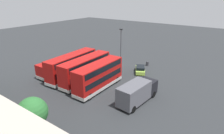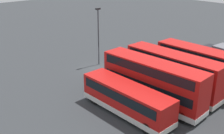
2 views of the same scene
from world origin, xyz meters
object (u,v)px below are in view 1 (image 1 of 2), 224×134
at_px(bus_double_decker_second, 86,69).
at_px(bus_single_deck_fourth, 61,65).
at_px(bus_double_decker_third, 72,65).
at_px(car_hatchback_silver, 140,69).
at_px(box_truck_blue, 137,92).
at_px(waste_bin_yellow, 147,64).
at_px(lamp_post_tall, 121,43).
at_px(bus_double_decker_near_end, 99,75).

relative_size(bus_double_decker_second, bus_single_deck_fourth, 1.12).
xyz_separation_m(bus_double_decker_third, car_hatchback_silver, (-9.51, -9.62, -1.75)).
distance_m(bus_double_decker_third, box_truck_blue, 14.57).
bearing_deg(waste_bin_yellow, bus_double_decker_third, 57.99).
bearing_deg(bus_single_deck_fourth, waste_bin_yellow, -131.38).
bearing_deg(lamp_post_tall, box_truck_blue, 130.95).
bearing_deg(bus_double_decker_near_end, lamp_post_tall, -72.24).
relative_size(box_truck_blue, waste_bin_yellow, 8.10).
xyz_separation_m(lamp_post_tall, waste_bin_yellow, (-5.91, -1.97, -4.20)).
xyz_separation_m(box_truck_blue, lamp_post_tall, (11.52, -13.27, 2.97)).
relative_size(car_hatchback_silver, waste_bin_yellow, 4.64).
bearing_deg(lamp_post_tall, waste_bin_yellow, -161.55).
bearing_deg(bus_double_decker_second, bus_single_deck_fourth, -0.86).
xyz_separation_m(bus_double_decker_near_end, waste_bin_yellow, (-1.69, -15.13, -1.97)).
height_order(bus_double_decker_near_end, bus_single_deck_fourth, bus_double_decker_near_end).
height_order(bus_double_decker_second, bus_single_deck_fourth, bus_double_decker_second).
bearing_deg(bus_double_decker_second, bus_double_decker_near_end, 166.16).
height_order(bus_single_deck_fourth, waste_bin_yellow, bus_single_deck_fourth).
relative_size(lamp_post_tall, waste_bin_yellow, 8.41).
relative_size(box_truck_blue, lamp_post_tall, 0.96).
distance_m(bus_double_decker_near_end, waste_bin_yellow, 15.35).
relative_size(bus_double_decker_second, car_hatchback_silver, 2.58).
bearing_deg(bus_single_deck_fourth, lamp_post_tall, -118.24).
xyz_separation_m(bus_double_decker_near_end, bus_double_decker_third, (7.22, -0.88, 0.00)).
distance_m(box_truck_blue, car_hatchback_silver, 11.78).
height_order(bus_double_decker_near_end, bus_double_decker_second, same).
relative_size(bus_double_decker_near_end, box_truck_blue, 1.34).
distance_m(box_truck_blue, waste_bin_yellow, 16.29).
height_order(bus_double_decker_second, lamp_post_tall, lamp_post_tall).
distance_m(box_truck_blue, lamp_post_tall, 17.82).
distance_m(bus_double_decker_second, waste_bin_yellow, 15.34).
distance_m(bus_double_decker_second, car_hatchback_silver, 11.46).
relative_size(bus_single_deck_fourth, car_hatchback_silver, 2.30).
bearing_deg(lamp_post_tall, bus_double_decker_third, 76.26).
xyz_separation_m(bus_double_decker_third, box_truck_blue, (-14.52, 0.99, -0.74)).
bearing_deg(box_truck_blue, bus_double_decker_second, -5.37).
bearing_deg(bus_single_deck_fourth, car_hatchback_silver, -143.98).
height_order(bus_double_decker_third, bus_single_deck_fourth, bus_double_decker_third).
bearing_deg(bus_double_decker_second, waste_bin_yellow, -111.02).
xyz_separation_m(bus_double_decker_third, bus_single_deck_fourth, (3.51, -0.16, -0.83)).
distance_m(bus_double_decker_near_end, lamp_post_tall, 14.00).
xyz_separation_m(bus_double_decker_near_end, lamp_post_tall, (4.21, -13.16, 2.23)).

